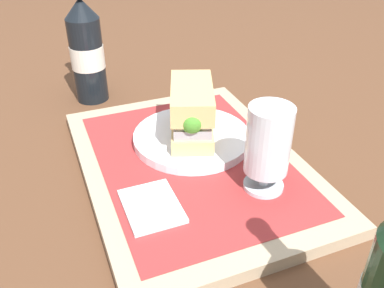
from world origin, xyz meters
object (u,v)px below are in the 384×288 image
object	(u,v)px
plate	(192,138)
beer_glass	(268,144)
sandwich	(192,112)
second_bottle	(86,50)

from	to	relation	value
plate	beer_glass	world-z (taller)	beer_glass
sandwich	plate	bearing A→B (deg)	180.00
second_bottle	plate	bearing A→B (deg)	23.85
sandwich	beer_glass	world-z (taller)	beer_glass
plate	sandwich	size ratio (longest dim) A/B	1.32
plate	second_bottle	world-z (taller)	second_bottle
sandwich	second_bottle	world-z (taller)	second_bottle
beer_glass	second_bottle	distance (m)	0.44
beer_glass	second_bottle	bearing A→B (deg)	-158.13
plate	second_bottle	xyz separation A→B (m)	(-0.26, -0.12, 0.08)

